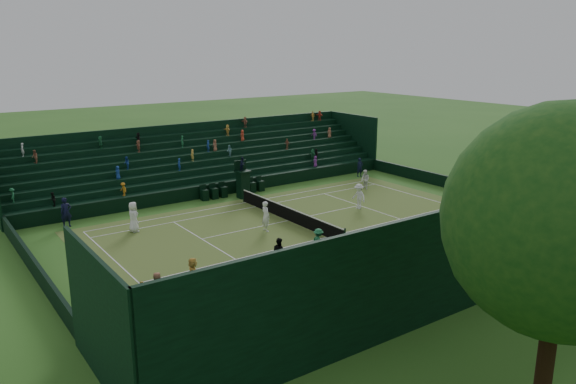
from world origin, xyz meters
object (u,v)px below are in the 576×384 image
player_near_east (266,216)px  player_far_west (365,179)px  tennis_net (288,213)px  umpire_chair (243,181)px  player_far_east (359,196)px  player_near_west (133,217)px

player_near_east → player_far_west: 13.26m
tennis_net → umpire_chair: (-6.81, 0.57, 0.84)m
player_far_west → player_far_east: bearing=-45.1°
player_far_west → player_near_west: bearing=-88.6°
player_near_west → player_far_east: size_ratio=1.06×
umpire_chair → player_far_west: 10.15m
umpire_chair → player_near_east: 8.29m
umpire_chair → player_far_west: (3.34, 9.57, -0.58)m
player_near_west → player_near_east: 8.29m
umpire_chair → player_near_east: umpire_chair is taller
player_far_west → player_near_east: bearing=-68.5°
tennis_net → player_far_west: 10.72m
tennis_net → umpire_chair: umpire_chair is taller
tennis_net → umpire_chair: 6.88m
player_far_west → player_far_east: player_far_east is taller
player_near_east → player_far_east: size_ratio=1.07×
player_near_east → player_far_east: 8.21m
tennis_net → player_near_west: player_near_west is taller
player_far_west → player_far_east: size_ratio=0.86×
tennis_net → player_far_west: size_ratio=7.40×
tennis_net → player_far_west: bearing=108.9°
tennis_net → player_far_west: (-3.47, 10.14, 0.26)m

